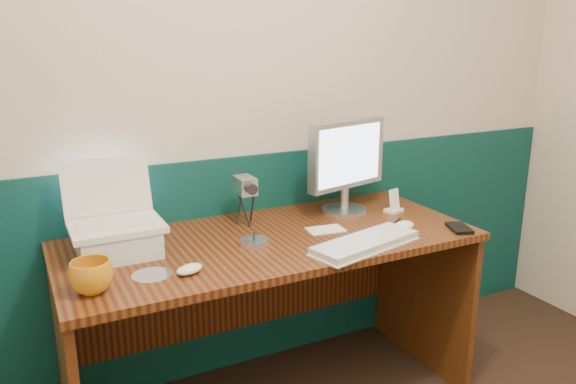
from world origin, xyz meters
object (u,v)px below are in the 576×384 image
desk (271,324)px  monitor (345,167)px  keyboard (365,244)px  mug (91,277)px  camcorder (245,202)px  laptop (114,194)px

desk → monitor: (0.43, 0.15, 0.58)m
keyboard → mug: bearing=162.9°
monitor → camcorder: bearing=161.1°
camcorder → mug: bearing=-149.1°
desk → mug: mug is taller
keyboard → camcorder: 0.54m
monitor → keyboard: 0.47m
monitor → keyboard: bearing=-125.4°
desk → camcorder: 0.51m
laptop → keyboard: size_ratio=0.72×
laptop → camcorder: bearing=11.0°
keyboard → camcorder: bearing=110.1°
desk → laptop: 0.83m
monitor → keyboard: size_ratio=0.93×
laptop → monitor: size_ratio=0.77×
desk → monitor: size_ratio=3.89×
laptop → camcorder: 0.56m
desk → mug: bearing=-164.3°
keyboard → monitor: bearing=54.6°
camcorder → monitor: bearing=-4.2°
laptop → keyboard: 0.92m
laptop → keyboard: laptop is taller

